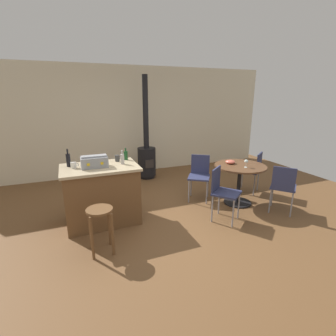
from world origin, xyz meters
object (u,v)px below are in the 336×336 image
folding_chair_near (283,185)px  folding_chair_left (199,174)px  cup_2 (117,158)px  wood_stove (147,155)px  bottle_1 (126,155)px  cup_1 (74,165)px  cup_0 (101,160)px  folding_chair_far (253,169)px  wooden_stool (100,220)px  folding_chair_right (223,190)px  bottle_0 (122,159)px  serving_bowl (230,162)px  kitchen_island (102,194)px  toolbox (94,162)px  dining_table (240,174)px  bottle_2 (68,160)px  wine_glass (246,162)px

folding_chair_near → folding_chair_left: (-1.02, 1.11, 0.00)m
cup_2 → wood_stove: bearing=58.7°
bottle_1 → cup_1: size_ratio=1.71×
folding_chair_near → cup_0: bearing=158.9°
folding_chair_far → wooden_stool: bearing=-163.1°
folding_chair_far → cup_1: bearing=-178.7°
folding_chair_right → bottle_0: bottle_0 is taller
wooden_stool → folding_chair_far: size_ratio=0.72×
folding_chair_right → serving_bowl: (0.55, 0.60, 0.27)m
serving_bowl → cup_1: bearing=177.6°
kitchen_island → wooden_stool: kitchen_island is taller
kitchen_island → toolbox: bearing=-161.1°
folding_chair_far → cup_2: 2.82m
bottle_0 → cup_0: (-0.31, 0.24, -0.04)m
dining_table → folding_chair_right: 0.79m
folding_chair_near → serving_bowl: size_ratio=4.80×
wooden_stool → wood_stove: wood_stove is taller
folding_chair_right → bottle_0: bearing=155.4°
folding_chair_right → bottle_1: size_ratio=4.32×
wooden_stool → bottle_2: size_ratio=2.25×
folding_chair_right → cup_1: (-2.20, 0.71, 0.46)m
folding_chair_left → serving_bowl: (0.48, -0.32, 0.27)m
cup_0 → cup_1: (-0.42, -0.20, 0.01)m
bottle_0 → bottle_1: bottle_0 is taller
cup_0 → cup_1: size_ratio=0.93×
toolbox → cup_2: toolbox is taller
folding_chair_right → cup_0: 2.05m
bottle_2 → cup_0: bottle_2 is taller
folding_chair_right → bottle_0: 1.69m
bottle_2 → cup_0: 0.50m
wooden_stool → cup_1: size_ratio=5.22×
wood_stove → bottle_0: (-0.98, -1.89, 0.44)m
wood_stove → cup_2: 2.02m
wine_glass → folding_chair_right: bearing=-156.9°
bottle_0 → cup_2: size_ratio=1.98×
wood_stove → cup_2: (-1.03, -1.69, 0.40)m
folding_chair_far → cup_2: bearing=178.3°
bottle_2 → wine_glass: bearing=-10.7°
folding_chair_far → folding_chair_near: bearing=-100.1°
wooden_stool → dining_table: dining_table is taller
kitchen_island → cup_0: size_ratio=10.63×
kitchen_island → cup_0: (0.05, 0.25, 0.51)m
kitchen_island → folding_chair_left: 1.92m
wine_glass → bottle_0: bearing=169.5°
folding_chair_left → cup_2: 1.66m
folding_chair_far → folding_chair_left: bearing=174.3°
folding_chair_right → cup_0: (-1.78, 0.92, 0.45)m
cup_1 → wooden_stool: bearing=-75.4°
folding_chair_left → wooden_stool: bearing=-151.7°
folding_chair_far → toolbox: (-3.17, -0.15, 0.51)m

